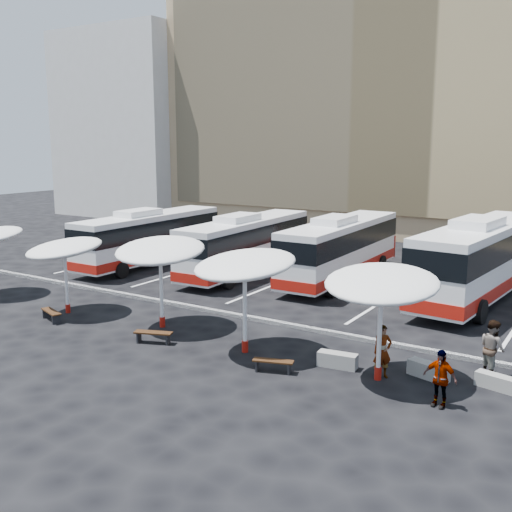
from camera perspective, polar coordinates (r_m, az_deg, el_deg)
The scene contains 22 objects.
ground at distance 26.36m, azimuth -5.35°, elevation -5.53°, with size 120.00×120.00×0.00m, color black.
sandstone_building at distance 54.35m, azimuth 16.20°, elevation 15.99°, with size 42.00×18.25×29.60m.
apartment_block at distance 64.78m, azimuth -10.15°, elevation 12.14°, with size 14.00×14.00×18.00m, color silver.
curb_divider at distance 26.72m, azimuth -4.70°, elevation -5.12°, with size 34.00×0.25×0.15m, color black.
bay_lines at distance 32.83m, azimuth 3.19°, elevation -2.18°, with size 24.15×12.00×0.01m.
bus_0 at distance 36.77m, azimuth -10.07°, elevation 1.88°, with size 2.56×10.90×3.46m.
bus_1 at distance 33.79m, azimuth -0.90°, elevation 1.26°, with size 2.79×10.99×3.47m.
bus_2 at distance 32.59m, azimuth 8.11°, elevation 0.88°, with size 2.80×11.29×3.57m.
bus_3 at distance 30.36m, azimuth 20.77°, elevation -0.05°, with size 3.81×12.76×3.99m.
sunshade_1 at distance 27.10m, azimuth -17.80°, elevation 0.68°, with size 4.21×4.23×3.38m.
sunshade_2 at distance 24.05m, azimuth -9.12°, elevation 0.51°, with size 4.41×4.44×3.72m.
sunshade_3 at distance 20.85m, azimuth -1.08°, elevation -0.86°, with size 4.64×4.66×3.75m.
sunshade_4 at distance 18.81m, azimuth 11.87°, elevation -2.59°, with size 3.87×3.92×3.68m.
wood_bench_1 at distance 26.65m, azimuth -18.92°, elevation -5.17°, with size 1.45×0.81×0.43m.
wood_bench_2 at distance 22.83m, azimuth -9.76°, elevation -7.38°, with size 1.47×0.87×0.44m.
wood_bench_3 at distance 19.84m, azimuth 1.64°, elevation -10.15°, with size 1.38×0.76×0.41m.
conc_bench_0 at distance 20.45m, azimuth 7.77°, elevation -9.79°, with size 1.32×0.44×0.49m, color gray.
conc_bench_1 at distance 20.17m, azimuth 16.09°, elevation -10.43°, with size 1.34×0.45×0.50m, color gray.
conc_bench_2 at distance 20.01m, azimuth 21.87°, elevation -11.06°, with size 1.19×0.40×0.45m, color gray.
passenger_0 at distance 19.61m, azimuth 11.94°, elevation -8.90°, with size 0.64×0.42×1.75m, color black.
passenger_1 at distance 20.76m, azimuth 21.63°, elevation -8.17°, with size 0.90×0.70×1.86m, color black.
passenger_2 at distance 18.02m, azimuth 17.10°, elevation -11.08°, with size 0.99×0.41×1.69m, color black.
Camera 1 is at (15.51, -19.96, 7.45)m, focal length 42.00 mm.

